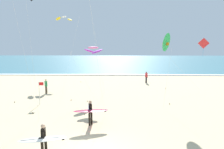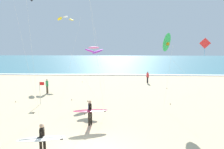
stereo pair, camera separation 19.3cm
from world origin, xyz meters
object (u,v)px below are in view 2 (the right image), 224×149
object	(u,v)px
kite_diamond_scarlet_far	(204,45)
lifeguard_flag	(40,91)
kite_delta_emerald_close	(166,42)
bystander_green_top	(47,86)
kite_arc_rose_extra	(94,50)
kite_arc_ivory_low	(66,19)
surfer_trailing	(90,111)
surfer_lead	(42,139)
bystander_red_top	(148,77)

from	to	relation	value
kite_diamond_scarlet_far	lifeguard_flag	size ratio (longest dim) A/B	2.89
kite_delta_emerald_close	bystander_green_top	xyz separation A→B (m)	(-11.66, 5.07, -4.71)
kite_arc_rose_extra	lifeguard_flag	bearing A→B (deg)	-149.88
kite_diamond_scarlet_far	bystander_green_top	bearing A→B (deg)	-175.05
kite_arc_ivory_low	lifeguard_flag	size ratio (longest dim) A/B	4.59
surfer_trailing	surfer_lead	bearing A→B (deg)	-112.91
surfer_trailing	kite_delta_emerald_close	xyz separation A→B (m)	(5.62, 3.76, 4.47)
kite_arc_rose_extra	lifeguard_flag	xyz separation A→B (m)	(-4.52, -2.62, -3.54)
kite_arc_rose_extra	lifeguard_flag	distance (m)	6.31
surfer_trailing	lifeguard_flag	size ratio (longest dim) A/B	1.11
kite_diamond_scarlet_far	bystander_red_top	bearing A→B (deg)	137.61
kite_diamond_scarlet_far	kite_arc_ivory_low	bearing A→B (deg)	153.62
kite_diamond_scarlet_far	kite_arc_rose_extra	distance (m)	12.29
kite_diamond_scarlet_far	kite_arc_rose_extra	bearing A→B (deg)	-165.98
bystander_red_top	bystander_green_top	size ratio (longest dim) A/B	1.00
kite_delta_emerald_close	kite_arc_rose_extra	world-z (taller)	kite_delta_emerald_close
surfer_lead	surfer_trailing	distance (m)	4.35
kite_arc_ivory_low	kite_arc_rose_extra	size ratio (longest dim) A/B	1.87
surfer_lead	kite_diamond_scarlet_far	distance (m)	19.79
surfer_lead	kite_delta_emerald_close	distance (m)	11.57
kite_arc_rose_extra	kite_arc_ivory_low	bearing A→B (deg)	116.17
kite_arc_ivory_low	kite_arc_rose_extra	xyz separation A→B (m)	(5.78, -11.75, -4.47)
bystander_red_top	kite_arc_rose_extra	bearing A→B (deg)	-129.29
surfer_trailing	lifeguard_flag	xyz separation A→B (m)	(-5.16, 4.73, 0.22)
surfer_trailing	bystander_red_top	distance (m)	16.37
surfer_trailing	kite_delta_emerald_close	bearing A→B (deg)	33.77
surfer_lead	kite_arc_ivory_low	distance (m)	24.98
surfer_trailing	lifeguard_flag	distance (m)	7.00
surfer_lead	lifeguard_flag	distance (m)	9.40
surfer_lead	bystander_red_top	world-z (taller)	surfer_lead
surfer_trailing	kite_arc_ivory_low	distance (m)	21.77
bystander_green_top	kite_diamond_scarlet_far	bearing A→B (deg)	4.95
surfer_trailing	kite_diamond_scarlet_far	bearing A→B (deg)	42.48
bystander_red_top	bystander_green_top	distance (m)	13.53
lifeguard_flag	surfer_lead	bearing A→B (deg)	-68.36
bystander_red_top	surfer_trailing	bearing A→B (deg)	-110.95
bystander_red_top	bystander_green_top	xyz separation A→B (m)	(-11.89, -6.45, 0.00)
surfer_lead	kite_arc_ivory_low	bearing A→B (deg)	101.55
surfer_lead	kite_diamond_scarlet_far	xyz separation A→B (m)	(12.97, 14.33, 4.24)
kite_delta_emerald_close	lifeguard_flag	bearing A→B (deg)	174.85
kite_diamond_scarlet_far	kite_arc_rose_extra	size ratio (longest dim) A/B	1.18
kite_delta_emerald_close	bystander_red_top	size ratio (longest dim) A/B	3.95
kite_arc_rose_extra	bystander_red_top	size ratio (longest dim) A/B	3.24
kite_arc_ivory_low	kite_arc_rose_extra	distance (m)	13.84
bystander_green_top	surfer_lead	bearing A→B (deg)	-71.28
surfer_trailing	kite_arc_rose_extra	bearing A→B (deg)	94.97
kite_diamond_scarlet_far	kite_arc_ivory_low	distance (m)	20.15
surfer_trailing	bystander_green_top	size ratio (longest dim) A/B	1.47
kite_delta_emerald_close	bystander_green_top	bearing A→B (deg)	156.50
kite_arc_rose_extra	bystander_red_top	distance (m)	11.00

